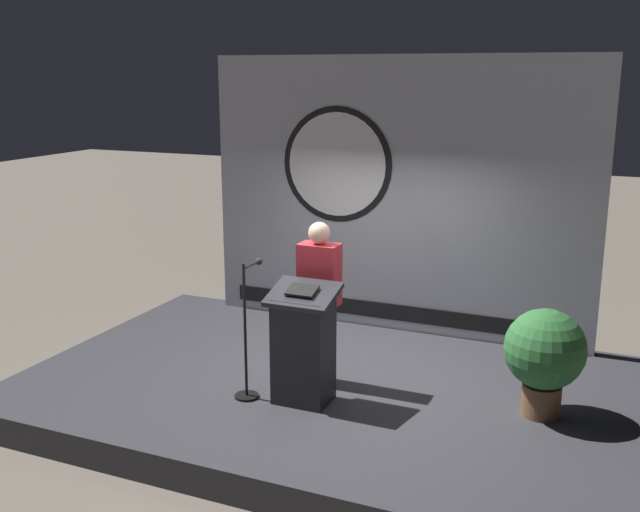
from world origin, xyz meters
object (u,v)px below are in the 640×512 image
object	(u,v)px
podium	(303,346)
potted_plant	(545,353)
speaker_person	(319,302)
microphone_stand	(248,351)

from	to	relation	value
podium	potted_plant	distance (m)	2.23
podium	potted_plant	xyz separation A→B (m)	(2.15, 0.60, 0.04)
podium	speaker_person	size ratio (longest dim) A/B	0.70
potted_plant	podium	bearing A→B (deg)	-164.36
podium	microphone_stand	size ratio (longest dim) A/B	0.87
microphone_stand	potted_plant	size ratio (longest dim) A/B	1.33
microphone_stand	podium	bearing A→B (deg)	11.10
speaker_person	microphone_stand	world-z (taller)	speaker_person
podium	microphone_stand	world-z (taller)	microphone_stand
podium	microphone_stand	xyz separation A→B (m)	(-0.55, -0.11, -0.10)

